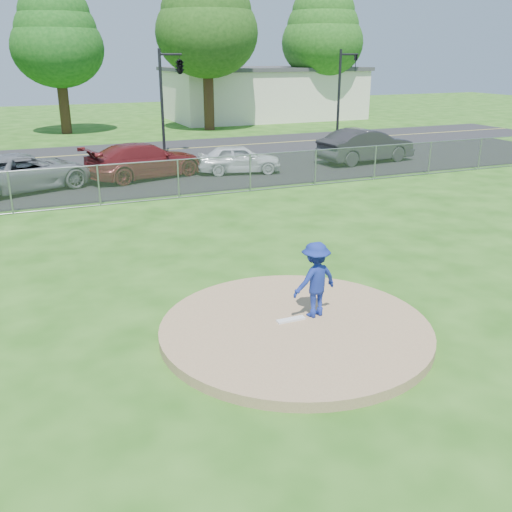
{
  "coord_description": "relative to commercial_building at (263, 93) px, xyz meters",
  "views": [
    {
      "loc": [
        -4.73,
        -9.11,
        5.27
      ],
      "look_at": [
        0.0,
        2.0,
        1.0
      ],
      "focal_mm": 40.0,
      "sensor_mm": 36.0,
      "label": 1
    }
  ],
  "objects": [
    {
      "name": "traffic_signal_center",
      "position": [
        -12.03,
        -16.0,
        2.45
      ],
      "size": [
        1.42,
        2.48,
        5.6
      ],
      "color": "black",
      "rests_on": "ground"
    },
    {
      "name": "street",
      "position": [
        -16.0,
        -14.0,
        -2.16
      ],
      "size": [
        60.0,
        7.0,
        0.01
      ],
      "primitive_type": "cube",
      "color": "#232326",
      "rests_on": "ground"
    },
    {
      "name": "traffic_signal_right",
      "position": [
        -1.76,
        -16.0,
        1.2
      ],
      "size": [
        1.28,
        0.2,
        5.6
      ],
      "color": "black",
      "rests_on": "ground"
    },
    {
      "name": "tree_right",
      "position": [
        -7.0,
        -6.0,
        5.49
      ],
      "size": [
        7.28,
        7.28,
        11.63
      ],
      "color": "#352113",
      "rests_on": "ground"
    },
    {
      "name": "chain_link_fence",
      "position": [
        -16.0,
        -26.0,
        -1.41
      ],
      "size": [
        40.0,
        0.06,
        1.5
      ],
      "primitive_type": "cube",
      "color": "gray",
      "rests_on": "ground"
    },
    {
      "name": "ground",
      "position": [
        -16.0,
        -28.0,
        -2.16
      ],
      "size": [
        120.0,
        120.0,
        0.0
      ],
      "primitive_type": "plane",
      "color": "#205312",
      "rests_on": "ground"
    },
    {
      "name": "tree_center",
      "position": [
        -17.0,
        -4.0,
        4.31
      ],
      "size": [
        6.16,
        6.16,
        9.84
      ],
      "color": "#382214",
      "rests_on": "ground"
    },
    {
      "name": "pitchers_mound",
      "position": [
        -16.0,
        -38.0,
        -2.06
      ],
      "size": [
        5.4,
        5.4,
        0.2
      ],
      "primitive_type": "cylinder",
      "color": "#9A7954",
      "rests_on": "ground"
    },
    {
      "name": "tree_far_right",
      "position": [
        4.0,
        -3.0,
        4.9
      ],
      "size": [
        6.72,
        6.72,
        10.74
      ],
      "color": "#392214",
      "rests_on": "ground"
    },
    {
      "name": "pitching_rubber",
      "position": [
        -16.0,
        -37.8,
        -1.94
      ],
      "size": [
        0.6,
        0.15,
        0.04
      ],
      "primitive_type": "cube",
      "color": "white",
      "rests_on": "pitchers_mound"
    },
    {
      "name": "parked_car_charcoal",
      "position": [
        -3.91,
        -22.09,
        -1.3
      ],
      "size": [
        5.33,
        2.37,
        1.7
      ],
      "primitive_type": "imported",
      "rotation": [
        0.0,
        0.0,
        1.68
      ],
      "color": "#28282B",
      "rests_on": "parking_lot"
    },
    {
      "name": "parking_lot",
      "position": [
        -16.0,
        -21.5,
        -2.15
      ],
      "size": [
        50.0,
        8.0,
        0.01
      ],
      "primitive_type": "cube",
      "color": "black",
      "rests_on": "ground"
    },
    {
      "name": "pitcher",
      "position": [
        -15.44,
        -37.75,
        -1.17
      ],
      "size": [
        1.11,
        0.77,
        1.57
      ],
      "primitive_type": "imported",
      "rotation": [
        0.0,
        0.0,
        3.34
      ],
      "color": "navy",
      "rests_on": "pitchers_mound"
    },
    {
      "name": "commercial_building",
      "position": [
        0.0,
        0.0,
        0.0
      ],
      "size": [
        16.4,
        9.4,
        4.3
      ],
      "color": "beige",
      "rests_on": "ground"
    },
    {
      "name": "parked_car_darkred",
      "position": [
        -15.33,
        -21.64,
        -1.36
      ],
      "size": [
        5.82,
        3.59,
        1.58
      ],
      "primitive_type": "imported",
      "rotation": [
        0.0,
        0.0,
        1.84
      ],
      "color": "maroon",
      "rests_on": "parking_lot"
    },
    {
      "name": "parked_car_gray",
      "position": [
        -20.35,
        -22.21,
        -1.39
      ],
      "size": [
        5.96,
        4.18,
        1.51
      ],
      "primitive_type": "imported",
      "rotation": [
        0.0,
        0.0,
        1.91
      ],
      "color": "gray",
      "rests_on": "parking_lot"
    },
    {
      "name": "parked_car_pearl",
      "position": [
        -11.01,
        -22.24,
        -1.49
      ],
      "size": [
        4.15,
        2.4,
        1.33
      ],
      "primitive_type": "imported",
      "rotation": [
        0.0,
        0.0,
        1.34
      ],
      "color": "silver",
      "rests_on": "parking_lot"
    }
  ]
}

